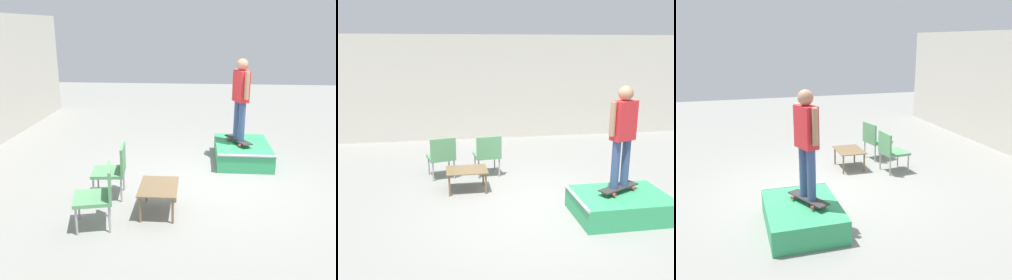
{
  "view_description": "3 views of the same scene",
  "coord_description": "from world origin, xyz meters",
  "views": [
    {
      "loc": [
        -6.21,
        0.41,
        2.71
      ],
      "look_at": [
        -0.29,
        0.87,
        0.89
      ],
      "focal_mm": 40.0,
      "sensor_mm": 36.0,
      "label": 1
    },
    {
      "loc": [
        -1.49,
        -5.79,
        2.7
      ],
      "look_at": [
        -0.36,
        0.96,
        0.96
      ],
      "focal_mm": 40.0,
      "sensor_mm": 36.0,
      "label": 2
    },
    {
      "loc": [
        6.42,
        -1.46,
        2.78
      ],
      "look_at": [
        -0.38,
        0.61,
        0.86
      ],
      "focal_mm": 40.0,
      "sensor_mm": 36.0,
      "label": 3
    }
  ],
  "objects": [
    {
      "name": "person_skater",
      "position": [
        1.26,
        -0.46,
        1.42
      ],
      "size": [
        0.54,
        0.32,
        1.64
      ],
      "rotation": [
        0.0,
        0.0,
        0.35
      ],
      "color": "#384C7A",
      "rests_on": "skateboard_on_ramp"
    },
    {
      "name": "patio_chair_left",
      "position": [
        -1.58,
        1.73,
        0.5
      ],
      "size": [
        0.63,
        0.63,
        0.88
      ],
      "rotation": [
        0.0,
        0.0,
        3.37
      ],
      "color": "#99999E",
      "rests_on": "ground_plane"
    },
    {
      "name": "coffee_table",
      "position": [
        -1.11,
        0.95,
        0.37
      ],
      "size": [
        0.77,
        0.57,
        0.42
      ],
      "color": "brown",
      "rests_on": "ground_plane"
    },
    {
      "name": "skate_ramp_box",
      "position": [
        1.26,
        -0.55,
        0.19
      ],
      "size": [
        1.52,
        1.09,
        0.39
      ],
      "color": "#339E60",
      "rests_on": "ground_plane"
    },
    {
      "name": "ground_plane",
      "position": [
        0.0,
        0.0,
        0.0
      ],
      "size": [
        24.0,
        24.0,
        0.0
      ],
      "primitive_type": "plane",
      "color": "gray"
    },
    {
      "name": "skateboard_on_ramp",
      "position": [
        1.26,
        -0.46,
        0.45
      ],
      "size": [
        0.79,
        0.52,
        0.07
      ],
      "rotation": [
        0.0,
        0.0,
        0.46
      ],
      "color": "#2D2D2D",
      "rests_on": "skate_ramp_box"
    },
    {
      "name": "patio_chair_right",
      "position": [
        -0.62,
        1.73,
        0.5
      ],
      "size": [
        0.57,
        0.57,
        0.88
      ],
      "rotation": [
        0.0,
        0.0,
        3.24
      ],
      "color": "#99999E",
      "rests_on": "ground_plane"
    }
  ]
}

